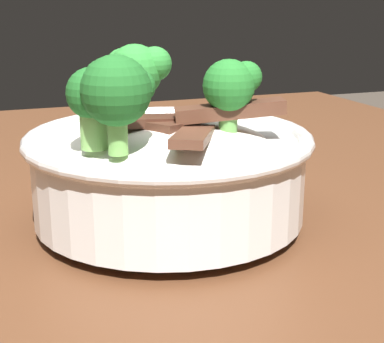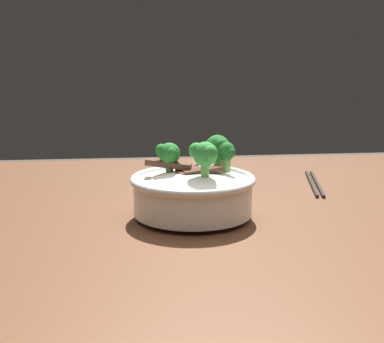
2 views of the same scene
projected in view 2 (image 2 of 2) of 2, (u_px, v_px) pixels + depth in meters
dining_table at (266, 261)px, 0.97m from camera, size 1.21×1.09×0.83m
rice_bowl at (194, 188)px, 0.93m from camera, size 0.22×0.22×0.14m
chopsticks_pair at (314, 183)px, 1.17m from camera, size 0.07×0.23×0.01m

